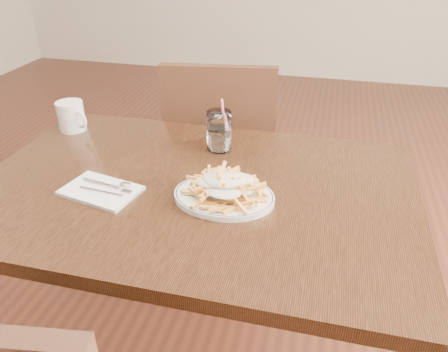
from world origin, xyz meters
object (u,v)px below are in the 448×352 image
(loaded_fries, at_px, (224,183))
(water_glass, at_px, (219,133))
(table, at_px, (194,208))
(chair_far, at_px, (221,153))
(fries_plate, at_px, (224,196))
(coffee_mug, at_px, (72,116))

(loaded_fries, distance_m, water_glass, 0.29)
(table, height_order, chair_far, chair_far)
(fries_plate, relative_size, coffee_mug, 2.21)
(table, bearing_deg, chair_far, 97.10)
(loaded_fries, relative_size, water_glass, 1.44)
(coffee_mug, bearing_deg, water_glass, -2.48)
(loaded_fries, height_order, coffee_mug, coffee_mug)
(table, distance_m, water_glass, 0.27)
(table, height_order, fries_plate, fries_plate)
(chair_far, bearing_deg, table, -82.90)
(fries_plate, distance_m, water_glass, 0.30)
(coffee_mug, bearing_deg, fries_plate, -26.35)
(water_glass, relative_size, coffee_mug, 1.38)
(chair_far, xyz_separation_m, fries_plate, (0.18, -0.67, 0.23))
(table, distance_m, loaded_fries, 0.17)
(table, relative_size, water_glass, 7.07)
(loaded_fries, bearing_deg, coffee_mug, 153.65)
(table, xyz_separation_m, fries_plate, (0.10, -0.05, 0.09))
(water_glass, bearing_deg, loaded_fries, -73.08)
(water_glass, bearing_deg, fries_plate, -73.08)
(chair_far, relative_size, loaded_fries, 3.82)
(coffee_mug, bearing_deg, loaded_fries, -26.35)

